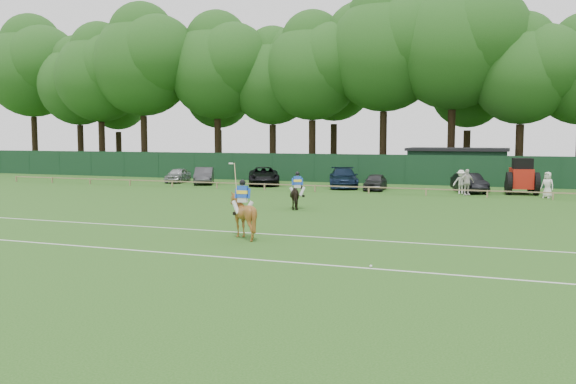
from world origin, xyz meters
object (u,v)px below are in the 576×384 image
at_px(horse_chestnut, 243,215).
at_px(hatch_grey, 375,182).
at_px(spectator_left, 461,182).
at_px(spectator_mid, 467,182).
at_px(sedan_navy, 343,178).
at_px(sedan_grey, 204,176).
at_px(suv_black, 264,176).
at_px(spectator_right, 547,185).
at_px(tractor, 522,177).
at_px(horse_dark, 297,196).
at_px(utility_shed, 457,165).
at_px(sedan_silver, 178,175).
at_px(polo_ball, 371,266).
at_px(estate_black, 469,183).

height_order(horse_chestnut, hatch_grey, horse_chestnut).
bearing_deg(spectator_left, spectator_mid, -75.41).
height_order(horse_chestnut, sedan_navy, horse_chestnut).
relative_size(sedan_navy, hatch_grey, 1.46).
height_order(sedan_grey, suv_black, suv_black).
bearing_deg(horse_chestnut, spectator_right, -128.98).
xyz_separation_m(spectator_left, tractor, (3.99, 1.12, 0.36)).
height_order(spectator_left, spectator_right, spectator_right).
bearing_deg(sedan_navy, suv_black, 162.09).
bearing_deg(horse_chestnut, spectator_mid, -117.48).
relative_size(horse_dark, utility_shed, 0.21).
relative_size(horse_dark, sedan_grey, 0.41).
bearing_deg(spectator_mid, horse_dark, -158.06).
relative_size(sedan_silver, polo_ball, 41.47).
distance_m(hatch_grey, estate_black, 6.80).
height_order(suv_black, polo_ball, suv_black).
height_order(estate_black, spectator_mid, spectator_mid).
relative_size(spectator_left, polo_ball, 18.70).
distance_m(sedan_silver, utility_shed, 24.30).
bearing_deg(polo_ball, sedan_silver, 129.99).
height_order(horse_dark, spectator_right, spectator_right).
bearing_deg(sedan_silver, sedan_navy, -11.67).
xyz_separation_m(horse_chestnut, polo_ball, (6.03, -3.58, -0.87)).
bearing_deg(sedan_navy, tractor, -21.08).
bearing_deg(sedan_navy, spectator_mid, -34.97).
bearing_deg(polo_ball, horse_chestnut, 149.31).
xyz_separation_m(horse_dark, suv_black, (-8.18, 14.61, -0.01)).
distance_m(horse_dark, polo_ball, 15.35).
xyz_separation_m(sedan_navy, utility_shed, (8.01, 7.79, 0.76)).
bearing_deg(utility_shed, estate_black, -79.39).
height_order(sedan_silver, sedan_grey, sedan_grey).
distance_m(sedan_navy, polo_ball, 29.33).
height_order(sedan_navy, tractor, tractor).
relative_size(horse_chestnut, spectator_right, 1.06).
xyz_separation_m(suv_black, polo_ball, (15.43, -28.12, -0.70)).
bearing_deg(tractor, spectator_right, -62.43).
bearing_deg(utility_shed, horse_dark, -106.67).
bearing_deg(spectator_mid, estate_black, 56.89).
xyz_separation_m(estate_black, spectator_right, (5.09, -2.33, 0.17)).
height_order(sedan_navy, estate_black, sedan_navy).
height_order(sedan_grey, utility_shed, utility_shed).
bearing_deg(sedan_navy, horse_dark, -102.06).
xyz_separation_m(sedan_silver, utility_shed, (23.03, 7.70, 0.90)).
relative_size(sedan_grey, tractor, 1.32).
distance_m(sedan_grey, polo_ball, 34.22).
bearing_deg(suv_black, polo_ball, -85.07).
xyz_separation_m(sedan_silver, polo_ball, (23.60, -28.13, -0.59)).
height_order(suv_black, spectator_right, spectator_right).
distance_m(spectator_left, spectator_right, 5.70).
height_order(hatch_grey, polo_ball, hatch_grey).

